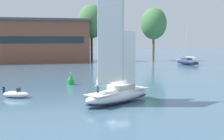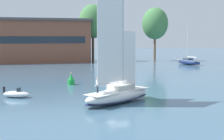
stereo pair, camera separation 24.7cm
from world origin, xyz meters
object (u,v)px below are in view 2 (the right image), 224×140
tree_shore_left (93,21)px  tree_shore_center (155,24)px  motor_tender (16,94)px  sailboat_moored_near_marina (189,62)px  channel_buoy (71,80)px  sailboat_main (118,93)px

tree_shore_left → tree_shore_center: size_ratio=1.05×
tree_shore_left → motor_tender: size_ratio=4.96×
tree_shore_center → sailboat_moored_near_marina: bearing=-77.7°
channel_buoy → sailboat_main: bearing=-76.4°
tree_shore_center → channel_buoy: 59.99m
tree_shore_left → sailboat_moored_near_marina: bearing=-39.5°
tree_shore_center → motor_tender: size_ratio=4.73×
channel_buoy → sailboat_moored_near_marina: bearing=40.1°
tree_shore_center → sailboat_moored_near_marina: tree_shore_center is taller
tree_shore_center → channel_buoy: (-33.46, -48.42, -11.64)m
tree_shore_center → channel_buoy: bearing=-124.6°
sailboat_main → channel_buoy: bearing=103.6°
tree_shore_left → channel_buoy: size_ratio=9.40×
tree_shore_center → sailboat_main: tree_shore_center is taller
sailboat_main → tree_shore_left: bearing=82.2°
sailboat_moored_near_marina → channel_buoy: sailboat_moored_near_marina is taller
tree_shore_left → tree_shore_center: (20.52, -2.89, -0.59)m
tree_shore_center → motor_tender: bearing=-125.6°
tree_shore_left → tree_shore_center: bearing=-8.0°
sailboat_moored_near_marina → motor_tender: sailboat_moored_near_marina is taller
sailboat_moored_near_marina → motor_tender: bearing=-137.9°
sailboat_moored_near_marina → motor_tender: (-45.13, -40.83, -0.40)m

